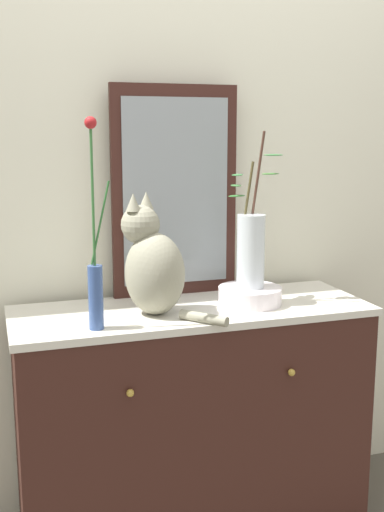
{
  "coord_description": "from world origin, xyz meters",
  "views": [
    {
      "loc": [
        -0.65,
        -2.0,
        1.44
      ],
      "look_at": [
        0.0,
        0.0,
        1.02
      ],
      "focal_mm": 44.44,
      "sensor_mm": 36.0,
      "label": 1
    }
  ],
  "objects_px": {
    "sideboard": "(192,421)",
    "vase_slim_green": "(95,275)",
    "bowl_porcelain": "(250,296)",
    "mirror_leaning": "(175,192)",
    "cat_sitting": "(153,265)",
    "vase_glass_clear": "(251,248)"
  },
  "relations": [
    {
      "from": "bowl_porcelain",
      "to": "vase_glass_clear",
      "type": "bearing_deg",
      "value": 69.42
    },
    {
      "from": "vase_glass_clear",
      "to": "cat_sitting",
      "type": "bearing_deg",
      "value": -177.8
    },
    {
      "from": "mirror_leaning",
      "to": "bowl_porcelain",
      "type": "bearing_deg",
      "value": -47.0
    },
    {
      "from": "sideboard",
      "to": "mirror_leaning",
      "type": "distance_m",
      "value": 0.83
    },
    {
      "from": "mirror_leaning",
      "to": "vase_glass_clear",
      "type": "relative_size",
      "value": 1.41
    },
    {
      "from": "bowl_porcelain",
      "to": "mirror_leaning",
      "type": "bearing_deg",
      "value": 133.0
    },
    {
      "from": "mirror_leaning",
      "to": "vase_slim_green",
      "type": "distance_m",
      "value": 0.54
    },
    {
      "from": "vase_glass_clear",
      "to": "mirror_leaning",
      "type": "bearing_deg",
      "value": 133.27
    },
    {
      "from": "mirror_leaning",
      "to": "vase_slim_green",
      "type": "height_order",
      "value": "mirror_leaning"
    },
    {
      "from": "cat_sitting",
      "to": "bowl_porcelain",
      "type": "bearing_deg",
      "value": 1.96
    },
    {
      "from": "bowl_porcelain",
      "to": "vase_glass_clear",
      "type": "distance_m",
      "value": 0.17
    },
    {
      "from": "cat_sitting",
      "to": "mirror_leaning",
      "type": "bearing_deg",
      "value": 57.67
    },
    {
      "from": "cat_sitting",
      "to": "vase_glass_clear",
      "type": "xyz_separation_m",
      "value": [
        0.35,
        0.01,
        0.03
      ]
    },
    {
      "from": "vase_slim_green",
      "to": "mirror_leaning",
      "type": "bearing_deg",
      "value": 43.92
    },
    {
      "from": "sideboard",
      "to": "vase_slim_green",
      "type": "distance_m",
      "value": 0.7
    },
    {
      "from": "vase_slim_green",
      "to": "vase_glass_clear",
      "type": "xyz_separation_m",
      "value": [
        0.56,
        0.12,
        0.03
      ]
    },
    {
      "from": "sideboard",
      "to": "vase_glass_clear",
      "type": "height_order",
      "value": "vase_glass_clear"
    },
    {
      "from": "sideboard",
      "to": "vase_slim_green",
      "type": "height_order",
      "value": "vase_slim_green"
    },
    {
      "from": "sideboard",
      "to": "cat_sitting",
      "type": "relative_size",
      "value": 3.07
    },
    {
      "from": "vase_slim_green",
      "to": "cat_sitting",
      "type": "bearing_deg",
      "value": 27.66
    },
    {
      "from": "sideboard",
      "to": "mirror_leaning",
      "type": "xyz_separation_m",
      "value": [
        0.0,
        0.2,
        0.8
      ]
    },
    {
      "from": "cat_sitting",
      "to": "bowl_porcelain",
      "type": "xyz_separation_m",
      "value": [
        0.35,
        0.01,
        -0.14
      ]
    }
  ]
}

